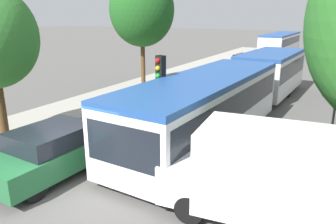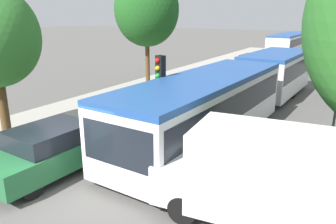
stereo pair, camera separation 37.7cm
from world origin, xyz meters
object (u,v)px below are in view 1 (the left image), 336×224
queued_car_navy (246,63)px  white_van (277,174)px  traffic_light (160,80)px  queued_car_green (55,150)px  articulated_bus (239,87)px  queued_car_white (198,88)px  tree_left_mid (142,10)px  no_entry_sign (335,107)px  city_bus_rear (281,42)px  queued_car_tan (147,111)px  queued_car_silver (226,73)px

queued_car_navy → white_van: white_van is taller
white_van → traffic_light: 5.90m
queued_car_green → queued_car_navy: 21.85m
articulated_bus → queued_car_white: size_ratio=4.31×
articulated_bus → queued_car_green: (-3.27, -8.41, -0.74)m
queued_car_green → tree_left_mid: tree_left_mid is taller
traffic_light → no_entry_sign: size_ratio=1.21×
articulated_bus → queued_car_navy: size_ratio=4.09×
white_van → city_bus_rear: bearing=-86.0°
articulated_bus → traffic_light: (-1.65, -4.63, 0.98)m
queued_car_white → queued_car_navy: queued_car_navy is taller
city_bus_rear → articulated_bus: bearing=-171.8°
queued_car_green → no_entry_sign: bearing=-51.9°
queued_car_navy → no_entry_sign: (7.64, -16.59, 1.12)m
queued_car_tan → white_van: (6.48, -4.52, 0.55)m
traffic_light → tree_left_mid: tree_left_mid is taller
queued_car_green → white_van: bearing=-80.6°
articulated_bus → city_bus_rear: articulated_bus is taller
queued_car_tan → queued_car_green: bearing=-177.6°
city_bus_rear → no_entry_sign: size_ratio=4.17×
articulated_bus → queued_car_silver: articulated_bus is taller
city_bus_rear → queued_car_white: city_bus_rear is taller
articulated_bus → queued_car_tan: 4.58m
traffic_light → tree_left_mid: 10.31m
queued_car_green → queued_car_tan: bearing=2.4°
queued_car_green → queued_car_tan: (0.04, 5.27, -0.09)m
articulated_bus → queued_car_green: bearing=-18.6°
city_bus_rear → queued_car_white: 25.97m
articulated_bus → queued_car_navy: articulated_bus is taller
queued_car_white → traffic_light: bearing=-165.0°
no_entry_sign → queued_car_green: bearing=-54.8°
queued_car_tan → queued_car_silver: bearing=2.9°
articulated_bus → queued_car_navy: 13.90m
traffic_light → tree_left_mid: (-5.97, 7.99, 2.58)m
queued_car_tan → queued_car_navy: 16.59m
white_van → traffic_light: bearing=-38.2°
city_bus_rear → queued_car_navy: bearing=-179.1°
queued_car_tan → queued_car_silver: size_ratio=0.91×
queued_car_tan → tree_left_mid: tree_left_mid is taller
traffic_light → queued_car_navy: bearing=-159.7°
articulated_bus → queued_car_green: articulated_bus is taller
queued_car_navy → queued_car_green: bearing=-176.6°
no_entry_sign → city_bus_rear: bearing=-166.5°
queued_car_silver → traffic_light: traffic_light is taller
queued_car_navy → tree_left_mid: bearing=160.4°
articulated_bus → traffic_light: 5.01m
city_bus_rear → tree_left_mid: 25.43m
queued_car_green → traffic_light: 4.46m
queued_car_silver → queued_car_navy: size_ratio=1.00×
city_bus_rear → no_entry_sign: no_entry_sign is taller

